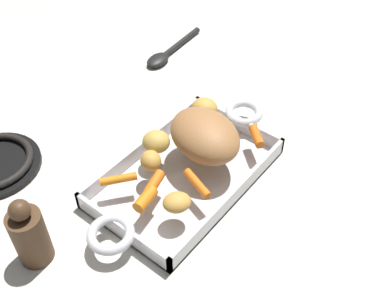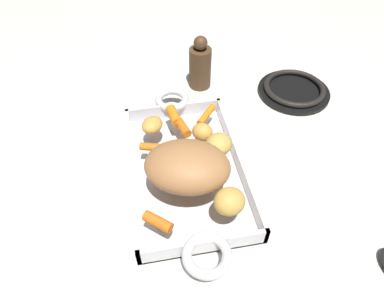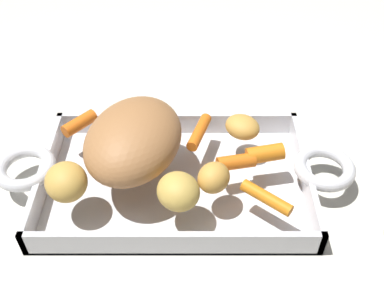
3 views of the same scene
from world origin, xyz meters
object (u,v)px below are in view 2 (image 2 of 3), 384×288
pepper_mill (200,66)px  pork_roast (187,166)px  baby_carrot_short (174,116)px  potato_halved (202,132)px  potato_corner (219,144)px  baby_carrot_long (183,127)px  baby_carrot_southeast (206,115)px  roasting_dish (186,168)px  potato_near_roast (229,201)px  potato_golden_large (152,125)px  baby_carrot_southwest (157,147)px  baby_carrot_center_left (158,222)px  stove_burner_rear (294,90)px

pepper_mill → pork_roast: bearing=164.9°
baby_carrot_short → pepper_mill: pepper_mill is taller
potato_halved → potato_corner: (-0.04, -0.02, 0.00)m
baby_carrot_long → baby_carrot_southeast: bearing=-60.7°
roasting_dish → pepper_mill: bearing=-16.5°
baby_carrot_southeast → baby_carrot_long: size_ratio=1.34×
pork_roast → potato_corner: pork_roast is taller
potato_near_roast → potato_golden_large: 0.24m
pepper_mill → baby_carrot_southwest: bearing=151.6°
baby_carrot_southeast → potato_corner: (-0.10, -0.00, 0.01)m
baby_carrot_center_left → potato_golden_large: (0.23, -0.01, 0.01)m
roasting_dish → baby_carrot_center_left: (-0.13, 0.07, 0.04)m
potato_near_roast → baby_carrot_short: bearing=13.6°
potato_corner → baby_carrot_long: bearing=39.2°
baby_carrot_long → stove_burner_rear: size_ratio=0.27×
baby_carrot_center_left → potato_corner: bearing=-43.6°
baby_carrot_center_left → pepper_mill: (0.42, -0.15, 0.01)m
baby_carrot_short → stove_burner_rear: bearing=-73.8°
baby_carrot_center_left → potato_golden_large: size_ratio=1.04×
stove_burner_rear → pepper_mill: 0.25m
baby_carrot_long → baby_carrot_center_left: bearing=160.4°
baby_carrot_southeast → stove_burner_rear: 0.27m
stove_burner_rear → baby_carrot_southwest: bearing=115.8°
pork_roast → pepper_mill: pepper_mill is taller
pork_roast → baby_carrot_long: pork_roast is taller
baby_carrot_short → roasting_dish: bearing=-176.8°
pork_roast → baby_carrot_southwest: pork_roast is taller
baby_carrot_southeast → potato_near_roast: (-0.24, 0.01, 0.01)m
baby_carrot_short → stove_burner_rear: (0.09, -0.32, -0.04)m
pork_roast → potato_golden_large: (0.14, 0.05, -0.02)m
potato_corner → potato_golden_large: bearing=55.0°
baby_carrot_short → potato_corner: (-0.11, -0.07, 0.01)m
potato_golden_large → pepper_mill: size_ratio=0.35×
roasting_dish → potato_corner: bearing=-84.1°
baby_carrot_short → baby_carrot_center_left: (-0.25, 0.06, -0.00)m
baby_carrot_southeast → potato_halved: size_ratio=1.54×
potato_near_roast → potato_golden_large: bearing=26.2°
potato_near_roast → stove_burner_rear: bearing=-38.0°
pork_roast → baby_carrot_long: 0.13m
potato_near_roast → potato_golden_large: potato_near_roast is taller
roasting_dish → potato_halved: size_ratio=11.13×
baby_carrot_southwest → potato_near_roast: (-0.16, -0.10, 0.01)m
potato_corner → pepper_mill: bearing=-4.0°
pork_roast → potato_halved: pork_roast is taller
baby_carrot_long → baby_carrot_short: (0.04, 0.01, 0.00)m
baby_carrot_short → baby_carrot_center_left: 0.26m
pork_roast → baby_carrot_center_left: bearing=143.0°
baby_carrot_southeast → stove_burner_rear: size_ratio=0.37×
pepper_mill → baby_carrot_long: bearing=159.4°
potato_corner → potato_halved: bearing=29.5°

